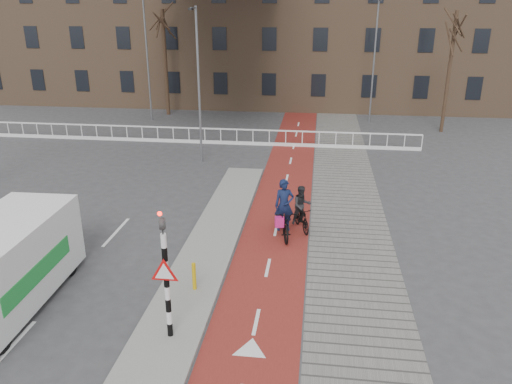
# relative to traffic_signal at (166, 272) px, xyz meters

# --- Properties ---
(ground) EXTENTS (120.00, 120.00, 0.00)m
(ground) POSITION_rel_traffic_signal_xyz_m (0.60, 2.02, -1.99)
(ground) COLOR #38383A
(ground) RESTS_ON ground
(bike_lane) EXTENTS (2.50, 60.00, 0.01)m
(bike_lane) POSITION_rel_traffic_signal_xyz_m (2.10, 12.02, -1.98)
(bike_lane) COLOR maroon
(bike_lane) RESTS_ON ground
(sidewalk) EXTENTS (3.00, 60.00, 0.01)m
(sidewalk) POSITION_rel_traffic_signal_xyz_m (4.90, 12.02, -1.98)
(sidewalk) COLOR slate
(sidewalk) RESTS_ON ground
(curb_island) EXTENTS (1.80, 16.00, 0.12)m
(curb_island) POSITION_rel_traffic_signal_xyz_m (-0.10, 6.02, -1.93)
(curb_island) COLOR gray
(curb_island) RESTS_ON ground
(traffic_signal) EXTENTS (0.80, 0.80, 3.68)m
(traffic_signal) POSITION_rel_traffic_signal_xyz_m (0.00, 0.00, 0.00)
(traffic_signal) COLOR black
(traffic_signal) RESTS_ON curb_island
(bollard) EXTENTS (0.12, 0.12, 0.86)m
(bollard) POSITION_rel_traffic_signal_xyz_m (0.08, 2.27, -1.44)
(bollard) COLOR gold
(bollard) RESTS_ON curb_island
(cyclist_near) EXTENTS (1.20, 2.25, 2.19)m
(cyclist_near) POSITION_rel_traffic_signal_xyz_m (2.43, 6.51, -1.24)
(cyclist_near) COLOR black
(cyclist_near) RESTS_ON bike_lane
(cyclist_far) EXTENTS (1.02, 1.67, 1.76)m
(cyclist_far) POSITION_rel_traffic_signal_xyz_m (3.05, 7.12, -1.25)
(cyclist_far) COLOR black
(cyclist_far) RESTS_ON bike_lane
(van) EXTENTS (2.38, 5.64, 2.40)m
(van) POSITION_rel_traffic_signal_xyz_m (-5.05, 0.88, -0.73)
(van) COLOR white
(van) RESTS_ON ground
(railing) EXTENTS (28.00, 0.10, 0.99)m
(railing) POSITION_rel_traffic_signal_xyz_m (-4.40, 19.02, -1.68)
(railing) COLOR silver
(railing) RESTS_ON ground
(townhouse_row) EXTENTS (46.00, 10.00, 15.90)m
(townhouse_row) POSITION_rel_traffic_signal_xyz_m (-2.40, 34.02, 5.82)
(townhouse_row) COLOR #7F6047
(townhouse_row) RESTS_ON ground
(tree_mid) EXTENTS (0.29, 0.29, 7.76)m
(tree_mid) POSITION_rel_traffic_signal_xyz_m (-8.17, 27.18, 1.89)
(tree_mid) COLOR #312116
(tree_mid) RESTS_ON ground
(tree_right) EXTENTS (0.22, 0.22, 7.74)m
(tree_right) POSITION_rel_traffic_signal_xyz_m (11.79, 24.03, 1.88)
(tree_right) COLOR #312116
(tree_right) RESTS_ON ground
(streetlight_near) EXTENTS (0.12, 0.12, 8.03)m
(streetlight_near) POSITION_rel_traffic_signal_xyz_m (-2.74, 15.29, 2.02)
(streetlight_near) COLOR slate
(streetlight_near) RESTS_ON ground
(streetlight_left) EXTENTS (0.12, 0.12, 8.64)m
(streetlight_left) POSITION_rel_traffic_signal_xyz_m (-8.80, 25.01, 2.33)
(streetlight_left) COLOR slate
(streetlight_left) RESTS_ON ground
(streetlight_right) EXTENTS (0.12, 0.12, 8.47)m
(streetlight_right) POSITION_rel_traffic_signal_xyz_m (7.19, 26.41, 2.25)
(streetlight_right) COLOR slate
(streetlight_right) RESTS_ON ground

